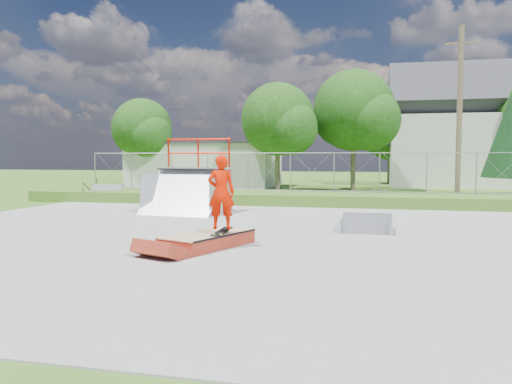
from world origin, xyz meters
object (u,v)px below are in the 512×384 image
grind_box (208,241)px  skater (221,195)px  flat_bank_ramp (366,224)px  quarter_pipe (185,176)px

grind_box → skater: bearing=15.8°
skater → grind_box: bearing=-18.4°
flat_bank_ramp → skater: (-3.19, -3.34, 1.01)m
grind_box → quarter_pipe: quarter_pipe is taller
flat_bank_ramp → grind_box: bearing=-135.2°
grind_box → flat_bank_ramp: bearing=64.4°
quarter_pipe → flat_bank_ramp: bearing=-19.7°
grind_box → flat_bank_ramp: flat_bank_ramp is taller
quarter_pipe → grind_box: bearing=-59.0°
flat_bank_ramp → skater: size_ratio=0.89×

